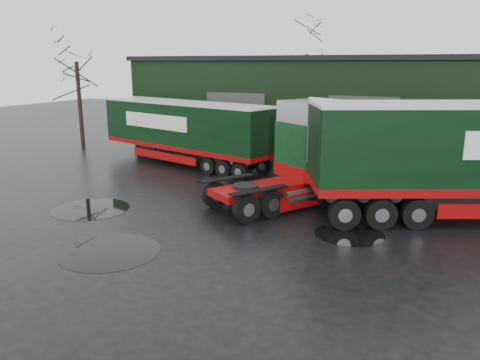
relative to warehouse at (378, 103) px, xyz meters
name	(u,v)px	position (x,y,z in m)	size (l,w,h in m)	color
ground	(227,239)	(-2.00, -20.00, -3.16)	(100.00, 100.00, 0.00)	black
warehouse	(378,103)	(0.00, 0.00, 0.00)	(32.40, 12.40, 6.30)	black
hero_tractor	(280,155)	(-1.70, -15.50, -0.99)	(2.96, 6.98, 4.34)	#0B3414
trailer_left	(184,133)	(-9.50, -10.00, -1.29)	(2.45, 11.99, 3.72)	silver
wash_bucket	(376,207)	(2.18, -14.71, -2.99)	(0.35, 0.35, 0.33)	#07219B
tree_left	(78,87)	(-19.00, -8.00, 1.09)	(4.40, 4.40, 8.50)	black
tree_back_a	(306,75)	(-8.00, 10.00, 1.59)	(4.40, 4.40, 9.50)	black
puddle_0	(110,251)	(-4.96, -22.46, -3.15)	(3.23, 3.23, 0.01)	black
puddle_1	(350,234)	(1.73, -17.80, -3.15)	(2.44, 2.44, 0.01)	black
puddle_2	(91,209)	(-8.60, -19.17, -3.15)	(3.14, 3.14, 0.01)	black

